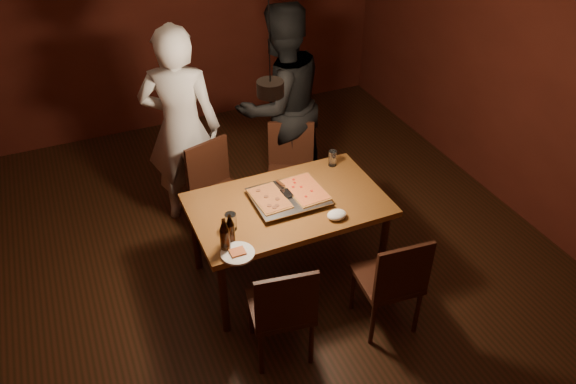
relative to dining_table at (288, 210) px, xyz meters
name	(u,v)px	position (x,y,z in m)	size (l,w,h in m)	color
room_shell	(271,135)	(-0.14, -0.03, 0.72)	(6.00, 6.00, 6.00)	#35190E
dining_table	(288,210)	(0.00, 0.00, 0.00)	(1.50, 0.90, 0.75)	brown
chair_far_left	(216,182)	(-0.35, 0.78, -0.14)	(0.52, 0.52, 0.49)	#38190F
chair_far_right	(291,162)	(0.38, 0.81, -0.14)	(0.56, 0.56, 0.49)	#38190F
chair_near_left	(283,305)	(-0.37, -0.77, -0.14)	(0.48, 0.48, 0.49)	#38190F
chair_near_right	(394,277)	(0.45, -0.84, -0.14)	(0.46, 0.46, 0.49)	#38190F
pizza_tray	(288,198)	(0.01, 0.02, 0.10)	(0.55, 0.45, 0.05)	silver
pizza_meat	(270,198)	(-0.14, 0.04, 0.13)	(0.23, 0.36, 0.02)	maroon
pizza_cheese	(305,189)	(0.16, 0.03, 0.13)	(0.25, 0.40, 0.02)	gold
spatula	(287,193)	(0.01, 0.04, 0.14)	(0.09, 0.24, 0.04)	silver
beer_bottle_a	(225,235)	(-0.61, -0.32, 0.21)	(0.07, 0.07, 0.26)	black
beer_bottle_b	(230,228)	(-0.55, -0.25, 0.19)	(0.06, 0.06, 0.23)	black
water_glass_left	(231,222)	(-0.50, -0.13, 0.14)	(0.08, 0.08, 0.13)	silver
water_glass_right	(333,158)	(0.55, 0.33, 0.14)	(0.07, 0.07, 0.14)	silver
plate_slice	(238,253)	(-0.55, -0.40, 0.08)	(0.24, 0.24, 0.03)	white
napkin	(337,215)	(0.25, -0.32, 0.11)	(0.15, 0.12, 0.06)	white
diner_white	(182,128)	(-0.52, 1.12, 0.26)	(0.68, 0.45, 1.87)	silver
diner_dark	(281,105)	(0.44, 1.17, 0.27)	(0.92, 0.72, 1.89)	black
pendant_lamp	(270,87)	(-0.14, -0.03, 1.08)	(0.18, 0.18, 1.10)	black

